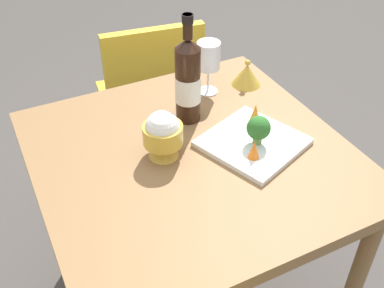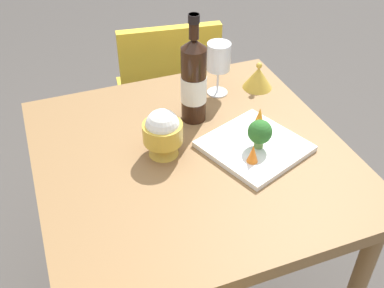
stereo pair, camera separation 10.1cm
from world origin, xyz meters
name	(u,v)px [view 1 (the left image)]	position (x,y,z in m)	size (l,w,h in m)	color
dining_table	(192,177)	(0.00, 0.00, 0.66)	(0.86, 0.86, 0.75)	olive
chair_near_window	(152,92)	(0.68, -0.15, 0.53)	(0.45, 0.45, 0.85)	gold
wine_bottle	(188,81)	(0.16, -0.06, 0.89)	(0.08, 0.08, 0.34)	black
wine_glass	(209,57)	(0.26, -0.19, 0.88)	(0.08, 0.08, 0.18)	white
rice_bowl	(163,134)	(0.02, 0.08, 0.83)	(0.11, 0.11, 0.14)	gold
rice_bowl_lid	(247,74)	(0.25, -0.33, 0.79)	(0.10, 0.10, 0.09)	gold
serving_plate	(253,142)	(-0.05, -0.17, 0.76)	(0.32, 0.32, 0.02)	white
broccoli_floret	(259,128)	(-0.06, -0.18, 0.82)	(0.07, 0.07, 0.09)	#729E4C
carrot_garnish_left	(254,150)	(-0.11, -0.13, 0.80)	(0.03, 0.03, 0.05)	orange
carrot_garnish_right	(255,115)	(0.02, -0.22, 0.81)	(0.04, 0.04, 0.07)	orange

